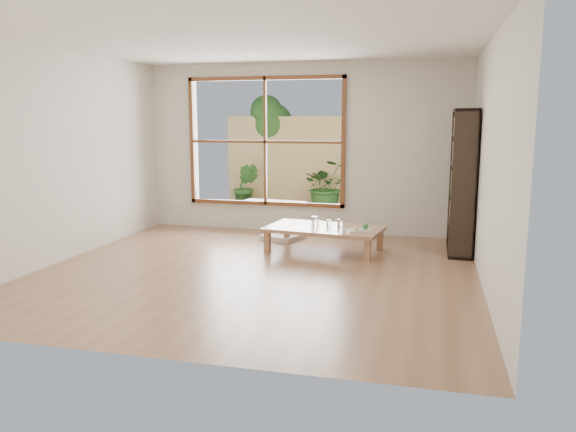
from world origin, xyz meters
name	(u,v)px	position (x,y,z in m)	size (l,w,h in m)	color
ground	(257,271)	(0.00, 0.00, 0.00)	(5.00, 5.00, 0.00)	#9B6F4D
low_table	(324,230)	(0.58, 1.18, 0.29)	(1.61, 1.04, 0.33)	tan
floor_cushion	(283,237)	(-0.16, 1.79, 0.04)	(0.50, 0.50, 0.07)	white
bookshelf	(462,182)	(2.33, 1.54, 0.94)	(0.30, 0.85, 1.88)	#2D2319
glass_tall	(314,222)	(0.46, 1.09, 0.41)	(0.08, 0.08, 0.15)	silver
glass_mid	(340,223)	(0.78, 1.23, 0.38)	(0.07, 0.07, 0.11)	silver
glass_short	(329,223)	(0.62, 1.29, 0.37)	(0.06, 0.06, 0.08)	silver
glass_small	(317,223)	(0.47, 1.24, 0.37)	(0.06, 0.06, 0.08)	silver
food_tray	(360,229)	(1.07, 1.02, 0.35)	(0.37, 0.32, 0.10)	white
deck	(284,218)	(-0.60, 3.56, 0.00)	(2.80, 2.00, 0.05)	#383029
garden_bench	(275,204)	(-0.64, 3.10, 0.31)	(1.11, 0.44, 0.34)	#2D2319
bamboo_fence	(297,163)	(-0.60, 4.56, 0.90)	(2.80, 0.06, 1.80)	tan
shrub_right	(327,186)	(0.05, 4.25, 0.52)	(0.89, 0.77, 0.98)	#305C22
shrub_left	(246,186)	(-1.52, 4.18, 0.47)	(0.49, 0.39, 0.89)	#305C22
garden_tree	(268,125)	(-1.28, 4.86, 1.63)	(1.04, 0.85, 2.22)	#4C3D2D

